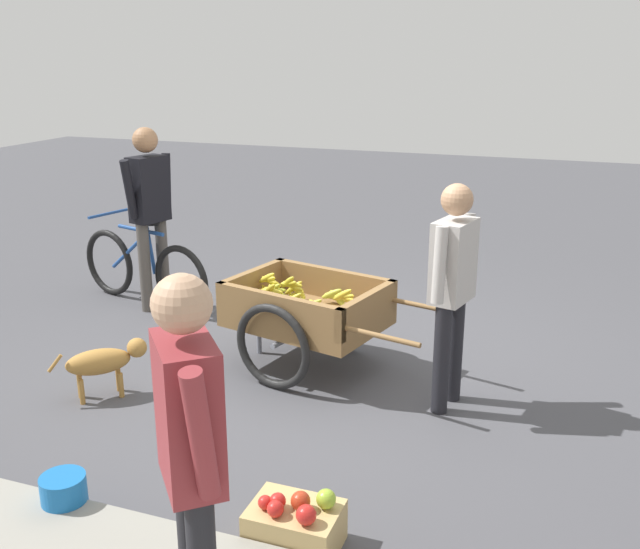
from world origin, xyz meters
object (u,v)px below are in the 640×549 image
(cyclist_person, at_px, (149,202))
(apple_crate, at_px, (295,525))
(fruit_cart, at_px, (306,313))
(bystander_person, at_px, (190,442))
(dog, at_px, (104,361))
(vendor_person, at_px, (453,279))
(bicycle, at_px, (143,269))
(plastic_bucket, at_px, (65,499))

(cyclist_person, relative_size, apple_crate, 3.83)
(cyclist_person, distance_m, apple_crate, 3.85)
(fruit_cart, bearing_deg, apple_crate, 109.61)
(apple_crate, height_order, bystander_person, bystander_person)
(apple_crate, bearing_deg, dog, -29.43)
(vendor_person, xyz_separation_m, bystander_person, (0.53, 2.47, 0.05))
(bicycle, xyz_separation_m, bystander_person, (-2.57, 3.53, 0.61))
(bystander_person, bearing_deg, plastic_bucket, -25.57)
(plastic_bucket, bearing_deg, vendor_person, -129.58)
(plastic_bucket, height_order, apple_crate, apple_crate)
(plastic_bucket, bearing_deg, cyclist_person, -65.78)
(dog, xyz_separation_m, bystander_person, (-1.74, 1.78, 0.70))
(fruit_cart, xyz_separation_m, bystander_person, (-0.60, 2.73, 0.53))
(vendor_person, bearing_deg, fruit_cart, -13.13)
(fruit_cart, distance_m, vendor_person, 1.25)
(cyclist_person, height_order, apple_crate, cyclist_person)
(fruit_cart, height_order, bicycle, bicycle)
(cyclist_person, xyz_separation_m, apple_crate, (-2.53, 2.76, -0.89))
(cyclist_person, bearing_deg, fruit_cart, 157.30)
(vendor_person, distance_m, cyclist_person, 3.12)
(fruit_cart, relative_size, dog, 3.46)
(cyclist_person, relative_size, dog, 3.28)
(cyclist_person, bearing_deg, plastic_bucket, 114.22)
(bicycle, xyz_separation_m, plastic_bucket, (-1.48, 3.01, -0.22))
(bicycle, height_order, plastic_bucket, bicycle)
(cyclist_person, bearing_deg, bystander_person, 124.74)
(dog, relative_size, plastic_bucket, 1.98)
(dog, distance_m, bystander_person, 2.58)
(fruit_cart, distance_m, cyclist_person, 2.06)
(cyclist_person, xyz_separation_m, plastic_bucket, (-1.34, 2.97, -0.89))
(vendor_person, xyz_separation_m, dog, (2.27, 0.69, -0.64))
(fruit_cart, relative_size, cyclist_person, 1.06)
(fruit_cart, bearing_deg, dog, 39.77)
(vendor_person, distance_m, apple_crate, 1.95)
(bicycle, distance_m, cyclist_person, 0.68)
(bystander_person, bearing_deg, cyclist_person, -55.26)
(vendor_person, height_order, bystander_person, bystander_person)
(vendor_person, distance_m, bystander_person, 2.52)
(cyclist_person, bearing_deg, vendor_person, 160.83)
(apple_crate, bearing_deg, vendor_person, -103.41)
(fruit_cart, height_order, dog, fruit_cart)
(bicycle, distance_m, apple_crate, 3.88)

